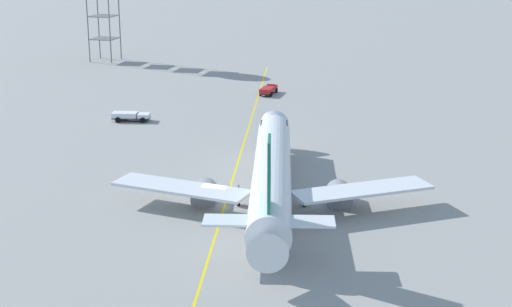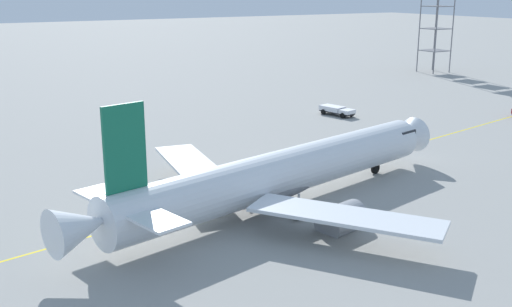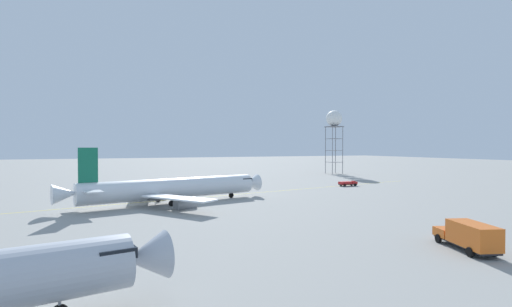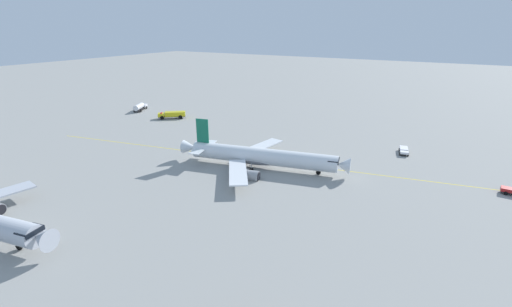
{
  "view_description": "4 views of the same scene",
  "coord_description": "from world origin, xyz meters",
  "px_view_note": "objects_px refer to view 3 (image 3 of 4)",
  "views": [
    {
      "loc": [
        -22.52,
        70.0,
        27.39
      ],
      "look_at": [
        -2.66,
        -5.76,
        4.21
      ],
      "focal_mm": 53.55,
      "sensor_mm": 36.0,
      "label": 1
    },
    {
      "loc": [
        -47.13,
        24.64,
        18.45
      ],
      "look_at": [
        -4.57,
        -0.75,
        4.91
      ],
      "focal_mm": 42.91,
      "sensor_mm": 36.0,
      "label": 2
    },
    {
      "loc": [
        -79.34,
        10.83,
        11.16
      ],
      "look_at": [
        20.03,
        -31.8,
        9.15
      ],
      "focal_mm": 26.5,
      "sensor_mm": 36.0,
      "label": 3
    },
    {
      "loc": [
        -73.59,
        -41.24,
        32.38
      ],
      "look_at": [
        -6.78,
        -2.51,
        4.11
      ],
      "focal_mm": 24.56,
      "sensor_mm": 36.0,
      "label": 4
    }
  ],
  "objects_px": {
    "catering_truck_truck": "(469,235)",
    "radar_tower": "(334,120)",
    "airliner_main": "(171,190)",
    "pushback_tug_truck": "(250,182)",
    "ops_pickup_truck": "(348,183)"
  },
  "relations": [
    {
      "from": "catering_truck_truck",
      "to": "radar_tower",
      "type": "xyz_separation_m",
      "value": [
        101.57,
        -53.69,
        20.13
      ]
    },
    {
      "from": "catering_truck_truck",
      "to": "radar_tower",
      "type": "distance_m",
      "value": 116.63
    },
    {
      "from": "airliner_main",
      "to": "pushback_tug_truck",
      "type": "relative_size",
      "value": 7.14
    },
    {
      "from": "catering_truck_truck",
      "to": "radar_tower",
      "type": "relative_size",
      "value": 0.34
    },
    {
      "from": "catering_truck_truck",
      "to": "ops_pickup_truck",
      "type": "height_order",
      "value": "catering_truck_truck"
    },
    {
      "from": "pushback_tug_truck",
      "to": "radar_tower",
      "type": "xyz_separation_m",
      "value": [
        26.88,
        -48.28,
        21.0
      ]
    },
    {
      "from": "radar_tower",
      "to": "catering_truck_truck",
      "type": "bearing_deg",
      "value": 152.14
    },
    {
      "from": "pushback_tug_truck",
      "to": "catering_truck_truck",
      "type": "distance_m",
      "value": 74.89
    },
    {
      "from": "airliner_main",
      "to": "radar_tower",
      "type": "xyz_separation_m",
      "value": [
        55.2,
        -76.65,
        19.07
      ]
    },
    {
      "from": "ops_pickup_truck",
      "to": "radar_tower",
      "type": "relative_size",
      "value": 0.2
    },
    {
      "from": "pushback_tug_truck",
      "to": "ops_pickup_truck",
      "type": "xyz_separation_m",
      "value": [
        -15.22,
        -23.59,
        -0.0
      ]
    },
    {
      "from": "ops_pickup_truck",
      "to": "airliner_main",
      "type": "bearing_deg",
      "value": -163.76
    },
    {
      "from": "airliner_main",
      "to": "pushback_tug_truck",
      "type": "height_order",
      "value": "airliner_main"
    },
    {
      "from": "airliner_main",
      "to": "catering_truck_truck",
      "type": "distance_m",
      "value": 51.75
    },
    {
      "from": "catering_truck_truck",
      "to": "ops_pickup_truck",
      "type": "distance_m",
      "value": 66.17
    }
  ]
}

